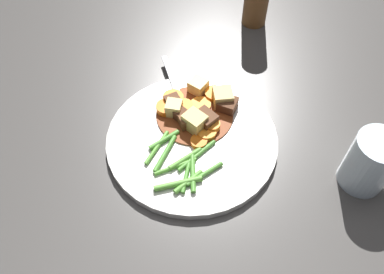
# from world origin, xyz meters

# --- Properties ---
(ground_plane) EXTENTS (3.00, 3.00, 0.00)m
(ground_plane) POSITION_xyz_m (0.00, 0.00, 0.00)
(ground_plane) COLOR #423F3D
(dinner_plate) EXTENTS (0.27, 0.27, 0.01)m
(dinner_plate) POSITION_xyz_m (0.00, 0.00, 0.01)
(dinner_plate) COLOR white
(dinner_plate) RESTS_ON ground_plane
(stew_sauce) EXTENTS (0.13, 0.13, 0.00)m
(stew_sauce) POSITION_xyz_m (0.05, 0.01, 0.01)
(stew_sauce) COLOR brown
(stew_sauce) RESTS_ON dinner_plate
(carrot_slice_0) EXTENTS (0.05, 0.05, 0.01)m
(carrot_slice_0) POSITION_xyz_m (0.09, -0.02, 0.02)
(carrot_slice_0) COLOR orange
(carrot_slice_0) RESTS_ON dinner_plate
(carrot_slice_1) EXTENTS (0.04, 0.04, 0.01)m
(carrot_slice_1) POSITION_xyz_m (0.01, -0.02, 0.02)
(carrot_slice_1) COLOR orange
(carrot_slice_1) RESTS_ON dinner_plate
(carrot_slice_2) EXTENTS (0.03, 0.03, 0.01)m
(carrot_slice_2) POSITION_xyz_m (0.02, -0.03, 0.02)
(carrot_slice_2) COLOR orange
(carrot_slice_2) RESTS_ON dinner_plate
(carrot_slice_3) EXTENTS (0.03, 0.03, 0.01)m
(carrot_slice_3) POSITION_xyz_m (-0.01, -0.01, 0.02)
(carrot_slice_3) COLOR orange
(carrot_slice_3) RESTS_ON dinner_plate
(carrot_slice_4) EXTENTS (0.04, 0.04, 0.01)m
(carrot_slice_4) POSITION_xyz_m (0.04, 0.05, 0.02)
(carrot_slice_4) COLOR orange
(carrot_slice_4) RESTS_ON dinner_plate
(carrot_slice_5) EXTENTS (0.05, 0.05, 0.01)m
(carrot_slice_5) POSITION_xyz_m (0.07, 0.05, 0.02)
(carrot_slice_5) COLOR orange
(carrot_slice_5) RESTS_ON dinner_plate
(carrot_slice_6) EXTENTS (0.05, 0.05, 0.01)m
(carrot_slice_6) POSITION_xyz_m (0.07, 0.00, 0.02)
(carrot_slice_6) COLOR orange
(carrot_slice_6) RESTS_ON dinner_plate
(carrot_slice_7) EXTENTS (0.03, 0.03, 0.01)m
(carrot_slice_7) POSITION_xyz_m (0.06, 0.03, 0.02)
(carrot_slice_7) COLOR orange
(carrot_slice_7) RESTS_ON dinner_plate
(potato_chunk_0) EXTENTS (0.04, 0.04, 0.03)m
(potato_chunk_0) POSITION_xyz_m (0.08, -0.03, 0.03)
(potato_chunk_0) COLOR #DBBC6B
(potato_chunk_0) RESTS_ON dinner_plate
(potato_chunk_1) EXTENTS (0.04, 0.04, 0.03)m
(potato_chunk_1) POSITION_xyz_m (0.02, -0.00, 0.03)
(potato_chunk_1) COLOR #DBBC6B
(potato_chunk_1) RESTS_ON dinner_plate
(potato_chunk_2) EXTENTS (0.03, 0.03, 0.03)m
(potato_chunk_2) POSITION_xyz_m (0.04, 0.04, 0.03)
(potato_chunk_2) COLOR #E5CC7A
(potato_chunk_2) RESTS_ON dinner_plate
(potato_chunk_3) EXTENTS (0.04, 0.04, 0.02)m
(potato_chunk_3) POSITION_xyz_m (0.10, 0.01, 0.03)
(potato_chunk_3) COLOR #EAD68C
(potato_chunk_3) RESTS_ON dinner_plate
(meat_chunk_0) EXTENTS (0.03, 0.03, 0.02)m
(meat_chunk_0) POSITION_xyz_m (0.02, 0.01, 0.02)
(meat_chunk_0) COLOR brown
(meat_chunk_0) RESTS_ON dinner_plate
(meat_chunk_1) EXTENTS (0.04, 0.04, 0.02)m
(meat_chunk_1) POSITION_xyz_m (0.03, -0.02, 0.03)
(meat_chunk_1) COLOR #56331E
(meat_chunk_1) RESTS_ON dinner_plate
(meat_chunk_2) EXTENTS (0.03, 0.03, 0.02)m
(meat_chunk_2) POSITION_xyz_m (0.03, 0.02, 0.02)
(meat_chunk_2) COLOR #4C2B19
(meat_chunk_2) RESTS_ON dinner_plate
(meat_chunk_3) EXTENTS (0.04, 0.03, 0.02)m
(meat_chunk_3) POSITION_xyz_m (0.07, -0.04, 0.02)
(meat_chunk_3) COLOR #4C2B19
(meat_chunk_3) RESTS_ON dinner_plate
(meat_chunk_4) EXTENTS (0.03, 0.03, 0.02)m
(meat_chunk_4) POSITION_xyz_m (0.06, 0.05, 0.02)
(meat_chunk_4) COLOR #56331E
(meat_chunk_4) RESTS_ON dinner_plate
(green_bean_0) EXTENTS (0.05, 0.01, 0.01)m
(green_bean_0) POSITION_xyz_m (-0.08, -0.01, 0.02)
(green_bean_0) COLOR #4C8E33
(green_bean_0) RESTS_ON dinner_plate
(green_bean_1) EXTENTS (0.05, 0.04, 0.01)m
(green_bean_1) POSITION_xyz_m (-0.05, -0.00, 0.02)
(green_bean_1) COLOR #599E38
(green_bean_1) RESTS_ON dinner_plate
(green_bean_2) EXTENTS (0.07, 0.02, 0.01)m
(green_bean_2) POSITION_xyz_m (-0.03, 0.05, 0.02)
(green_bean_2) COLOR #599E38
(green_bean_2) RESTS_ON dinner_plate
(green_bean_3) EXTENTS (0.04, 0.06, 0.01)m
(green_bean_3) POSITION_xyz_m (-0.06, 0.01, 0.02)
(green_bean_3) COLOR #599E38
(green_bean_3) RESTS_ON dinner_plate
(green_bean_4) EXTENTS (0.05, 0.05, 0.01)m
(green_bean_4) POSITION_xyz_m (-0.06, -0.03, 0.02)
(green_bean_4) COLOR #4C8E33
(green_bean_4) RESTS_ON dinner_plate
(green_bean_5) EXTENTS (0.07, 0.02, 0.01)m
(green_bean_5) POSITION_xyz_m (-0.04, 0.03, 0.02)
(green_bean_5) COLOR #4C8E33
(green_bean_5) RESTS_ON dinner_plate
(green_bean_6) EXTENTS (0.06, 0.05, 0.01)m
(green_bean_6) POSITION_xyz_m (-0.03, -0.01, 0.02)
(green_bean_6) COLOR #4C8E33
(green_bean_6) RESTS_ON dinner_plate
(green_bean_7) EXTENTS (0.06, 0.02, 0.01)m
(green_bean_7) POSITION_xyz_m (-0.07, -0.02, 0.02)
(green_bean_7) COLOR #4C8E33
(green_bean_7) RESTS_ON dinner_plate
(green_bean_8) EXTENTS (0.07, 0.05, 0.01)m
(green_bean_8) POSITION_xyz_m (-0.04, -0.02, 0.02)
(green_bean_8) COLOR #4C8E33
(green_bean_8) RESTS_ON dinner_plate
(green_bean_9) EXTENTS (0.04, 0.07, 0.01)m
(green_bean_9) POSITION_xyz_m (-0.09, 0.00, 0.02)
(green_bean_9) COLOR #599E38
(green_bean_9) RESTS_ON dinner_plate
(green_bean_10) EXTENTS (0.05, 0.04, 0.01)m
(green_bean_10) POSITION_xyz_m (-0.08, -0.01, 0.02)
(green_bean_10) COLOR #599E38
(green_bean_10) RESTS_ON dinner_plate
(green_bean_11) EXTENTS (0.05, 0.04, 0.01)m
(green_bean_11) POSITION_xyz_m (-0.02, 0.04, 0.02)
(green_bean_11) COLOR #4C8E33
(green_bean_11) RESTS_ON dinner_plate
(fork) EXTENTS (0.16, 0.10, 0.00)m
(fork) POSITION_xyz_m (0.09, 0.05, 0.01)
(fork) COLOR silver
(fork) RESTS_ON dinner_plate
(water_glass) EXTENTS (0.07, 0.07, 0.09)m
(water_glass) POSITION_xyz_m (-0.01, -0.26, 0.05)
(water_glass) COLOR silver
(water_glass) RESTS_ON ground_plane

